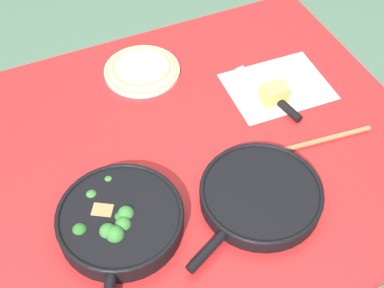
% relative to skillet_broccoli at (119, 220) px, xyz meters
% --- Properties ---
extents(ground_plane, '(14.00, 14.00, 0.00)m').
position_rel_skillet_broccoli_xyz_m(ground_plane, '(0.25, 0.15, -0.80)').
color(ground_plane, '#51755B').
extents(dining_table_red, '(1.23, 1.04, 0.77)m').
position_rel_skillet_broccoli_xyz_m(dining_table_red, '(0.25, 0.15, -0.11)').
color(dining_table_red, red).
rests_on(dining_table_red, ground_plane).
extents(skillet_broccoli, '(0.30, 0.40, 0.07)m').
position_rel_skillet_broccoli_xyz_m(skillet_broccoli, '(0.00, 0.00, 0.00)').
color(skillet_broccoli, black).
rests_on(skillet_broccoli, dining_table_red).
extents(skillet_eggs, '(0.40, 0.30, 0.04)m').
position_rel_skillet_broccoli_xyz_m(skillet_eggs, '(0.34, -0.07, -0.01)').
color(skillet_eggs, black).
rests_on(skillet_eggs, dining_table_red).
extents(wooden_spoon, '(0.40, 0.07, 0.02)m').
position_rel_skillet_broccoli_xyz_m(wooden_spoon, '(0.48, 0.04, -0.02)').
color(wooden_spoon, '#996B42').
rests_on(wooden_spoon, dining_table_red).
extents(parchment_sheet, '(0.30, 0.24, 0.00)m').
position_rel_skillet_broccoli_xyz_m(parchment_sheet, '(0.58, 0.27, -0.03)').
color(parchment_sheet, beige).
rests_on(parchment_sheet, dining_table_red).
extents(grater_knife, '(0.07, 0.27, 0.02)m').
position_rel_skillet_broccoli_xyz_m(grater_knife, '(0.55, 0.21, -0.02)').
color(grater_knife, silver).
rests_on(grater_knife, dining_table_red).
extents(cheese_block, '(0.07, 0.06, 0.05)m').
position_rel_skillet_broccoli_xyz_m(cheese_block, '(0.54, 0.22, -0.00)').
color(cheese_block, '#E0C15B').
rests_on(cheese_block, dining_table_red).
extents(dinner_plate_stack, '(0.23, 0.23, 0.03)m').
position_rel_skillet_broccoli_xyz_m(dinner_plate_stack, '(0.24, 0.49, -0.02)').
color(dinner_plate_stack, silver).
rests_on(dinner_plate_stack, dining_table_red).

